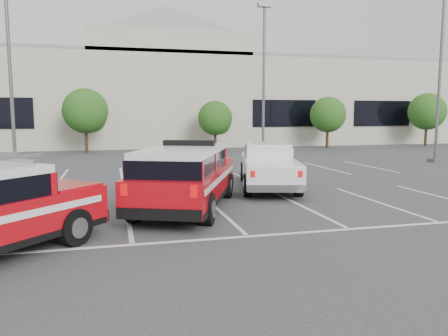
# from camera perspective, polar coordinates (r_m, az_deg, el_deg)

# --- Properties ---
(ground) EXTENTS (120.00, 120.00, 0.00)m
(ground) POSITION_cam_1_polar(r_m,az_deg,el_deg) (13.20, -0.59, -5.66)
(ground) COLOR #323234
(ground) RESTS_ON ground
(stall_markings) EXTENTS (23.00, 15.00, 0.01)m
(stall_markings) POSITION_cam_1_polar(r_m,az_deg,el_deg) (17.52, -4.08, -2.50)
(stall_markings) COLOR silver
(stall_markings) RESTS_ON ground
(convention_building) EXTENTS (60.00, 16.99, 13.20)m
(convention_building) POSITION_cam_1_polar(r_m,az_deg,el_deg) (44.53, -10.25, 9.24)
(convention_building) COLOR beige
(convention_building) RESTS_ON ground
(tree_mid_left) EXTENTS (3.37, 3.37, 4.85)m
(tree_mid_left) POSITION_cam_1_polar(r_m,az_deg,el_deg) (34.61, -17.51, 6.93)
(tree_mid_left) COLOR #3F2B19
(tree_mid_left) RESTS_ON ground
(tree_mid_right) EXTENTS (2.77, 2.77, 3.99)m
(tree_mid_right) POSITION_cam_1_polar(r_m,az_deg,el_deg) (35.50, -1.04, 6.37)
(tree_mid_right) COLOR #3F2B19
(tree_mid_right) RESTS_ON ground
(tree_right) EXTENTS (3.07, 3.07, 4.42)m
(tree_right) POSITION_cam_1_polar(r_m,az_deg,el_deg) (39.03, 13.50, 6.63)
(tree_right) COLOR #3F2B19
(tree_right) RESTS_ON ground
(tree_far_right) EXTENTS (3.37, 3.37, 4.85)m
(tree_far_right) POSITION_cam_1_polar(r_m,az_deg,el_deg) (44.56, 25.04, 6.54)
(tree_far_right) COLOR #3F2B19
(tree_far_right) RESTS_ON ground
(light_pole_left) EXTENTS (0.90, 0.60, 10.24)m
(light_pole_left) POSITION_cam_1_polar(r_m,az_deg,el_deg) (25.11, -26.17, 11.54)
(light_pole_left) COLOR #59595E
(light_pole_left) RESTS_ON ground
(light_pole_mid) EXTENTS (0.90, 0.60, 10.24)m
(light_pole_mid) POSITION_cam_1_polar(r_m,az_deg,el_deg) (30.31, 5.21, 11.31)
(light_pole_mid) COLOR #59595E
(light_pole_mid) RESTS_ON ground
(light_pole_right) EXTENTS (0.90, 0.60, 10.24)m
(light_pole_right) POSITION_cam_1_polar(r_m,az_deg,el_deg) (29.58, 26.36, 10.73)
(light_pole_right) COLOR #59595E
(light_pole_right) RESTS_ON ground
(fire_chief_suv) EXTENTS (4.27, 6.33, 2.10)m
(fire_chief_suv) POSITION_cam_1_polar(r_m,az_deg,el_deg) (13.34, -5.02, -1.80)
(fire_chief_suv) COLOR #AA0811
(fire_chief_suv) RESTS_ON ground
(white_pickup) EXTENTS (3.35, 6.00, 1.75)m
(white_pickup) POSITION_cam_1_polar(r_m,az_deg,el_deg) (17.35, 5.82, -0.31)
(white_pickup) COLOR silver
(white_pickup) RESTS_ON ground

